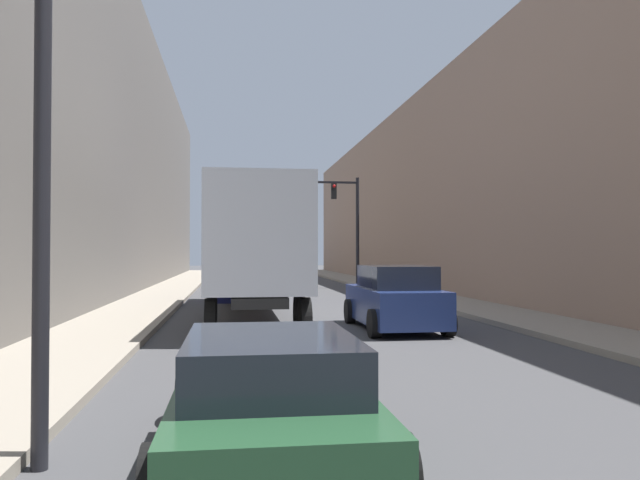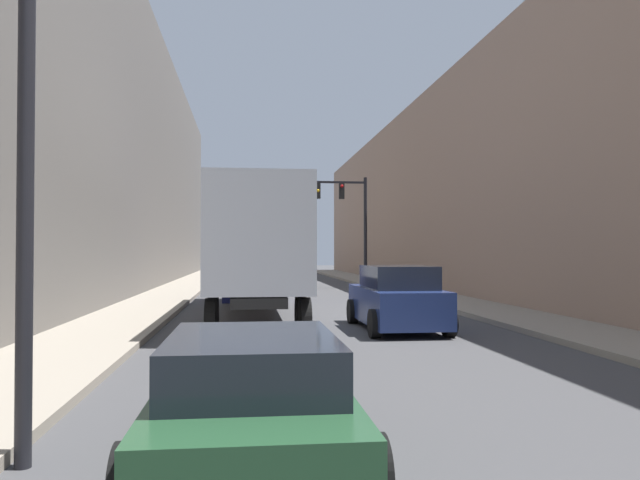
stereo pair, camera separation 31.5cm
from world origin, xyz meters
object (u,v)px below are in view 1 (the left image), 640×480
(suv_car, at_px, (395,299))
(traffic_signal_gantry, at_px, (332,209))
(sedan_car, at_px, (269,398))
(semi_truck, at_px, (251,247))

(suv_car, height_order, traffic_signal_gantry, traffic_signal_gantry)
(sedan_car, xyz_separation_m, traffic_signal_gantry, (5.30, 29.07, 3.95))
(sedan_car, relative_size, traffic_signal_gantry, 0.67)
(semi_truck, height_order, traffic_signal_gantry, traffic_signal_gantry)
(sedan_car, bearing_deg, traffic_signal_gantry, 79.66)
(semi_truck, bearing_deg, sedan_car, -90.89)
(semi_truck, distance_m, traffic_signal_gantry, 15.60)
(semi_truck, relative_size, sedan_car, 3.35)
(suv_car, relative_size, traffic_signal_gantry, 0.70)
(semi_truck, relative_size, suv_car, 3.22)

